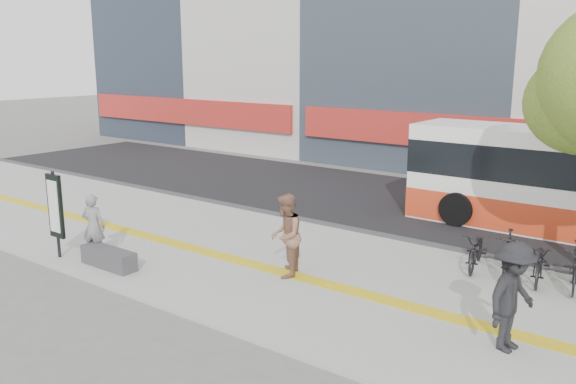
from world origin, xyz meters
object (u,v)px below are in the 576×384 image
Objects in this scene: seated_woman at (94,226)px; pedestrian_dark at (513,297)px; pedestrian_tan at (286,235)px; signboard at (55,207)px; bench at (109,258)px.

seated_woman is 9.84m from pedestrian_dark.
pedestrian_dark is at bearing 57.54° from pedestrian_tan.
signboard is 1.15× the size of pedestrian_tan.
bench is at bearing 10.81° from signboard.
bench is 9.10m from pedestrian_dark.
seated_woman is at bearing -94.05° from pedestrian_tan.
seated_woman reaches higher than bench.
signboard reaches higher than pedestrian_dark.
pedestrian_dark is at bearing 163.59° from seated_woman.
signboard is 5.85m from pedestrian_tan.
pedestrian_dark is (9.74, 1.38, 0.14)m from seated_woman.
signboard is at bearing -92.57° from pedestrian_tan.
bench is 1.94m from signboard.
bench is at bearing 142.00° from seated_woman.
signboard is 1.34× the size of seated_woman.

